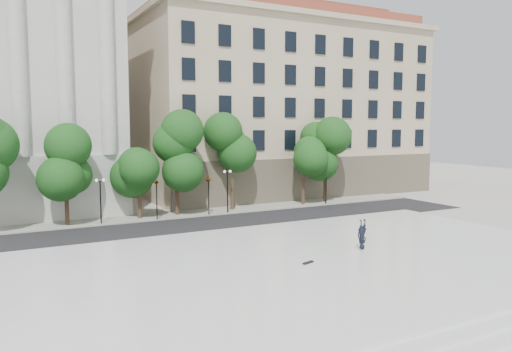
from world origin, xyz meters
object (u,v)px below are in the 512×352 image
object	(u,v)px
traffic_light_west	(156,180)
skateboard	(308,263)
traffic_light_east	(209,177)
person_lying	(362,245)

from	to	relation	value
traffic_light_west	skateboard	world-z (taller)	traffic_light_west
traffic_light_east	person_lying	size ratio (longest dim) A/B	2.14
traffic_light_west	skateboard	distance (m)	20.38
person_lying	skateboard	size ratio (longest dim) A/B	2.31
traffic_light_east	skateboard	world-z (taller)	traffic_light_east
traffic_light_east	skateboard	xyz separation A→B (m)	(-1.93, -19.86, -3.28)
person_lying	traffic_light_west	bearing A→B (deg)	112.43
traffic_light_west	traffic_light_east	world-z (taller)	traffic_light_east
traffic_light_east	person_lying	bearing A→B (deg)	-80.47
traffic_light_west	skateboard	size ratio (longest dim) A/B	4.92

